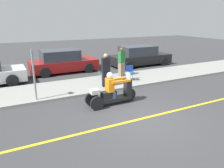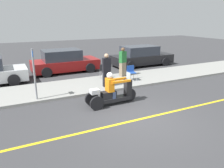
{
  "view_description": "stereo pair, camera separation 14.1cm",
  "coord_description": "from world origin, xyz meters",
  "px_view_note": "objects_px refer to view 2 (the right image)",
  "views": [
    {
      "loc": [
        -4.27,
        -5.94,
        3.51
      ],
      "look_at": [
        -0.34,
        1.73,
        0.9
      ],
      "focal_mm": 35.0,
      "sensor_mm": 36.0,
      "label": 1
    },
    {
      "loc": [
        -4.15,
        -6.01,
        3.51
      ],
      "look_at": [
        -0.34,
        1.73,
        0.9
      ],
      "focal_mm": 35.0,
      "sensor_mm": 36.0,
      "label": 2
    }
  ],
  "objects_px": {
    "motorcycle_trike": "(112,93)",
    "parked_car_lot_right": "(141,56)",
    "spectator_by_tree": "(107,71)",
    "street_sign": "(34,72)",
    "spectator_near_curb": "(123,63)",
    "folding_chair_set_back": "(131,71)",
    "parked_car_lot_center": "(64,62)",
    "folding_chair_curbside": "(104,70)"
  },
  "relations": [
    {
      "from": "spectator_near_curb",
      "to": "street_sign",
      "type": "relative_size",
      "value": 0.79
    },
    {
      "from": "spectator_near_curb",
      "to": "parked_car_lot_right",
      "type": "xyz_separation_m",
      "value": [
        3.04,
        2.58,
        -0.24
      ]
    },
    {
      "from": "motorcycle_trike",
      "to": "parked_car_lot_right",
      "type": "bearing_deg",
      "value": 48.08
    },
    {
      "from": "parked_car_lot_center",
      "to": "parked_car_lot_right",
      "type": "bearing_deg",
      "value": -5.09
    },
    {
      "from": "folding_chair_set_back",
      "to": "street_sign",
      "type": "relative_size",
      "value": 0.37
    },
    {
      "from": "folding_chair_curbside",
      "to": "street_sign",
      "type": "height_order",
      "value": "street_sign"
    },
    {
      "from": "motorcycle_trike",
      "to": "street_sign",
      "type": "bearing_deg",
      "value": 148.49
    },
    {
      "from": "spectator_by_tree",
      "to": "motorcycle_trike",
      "type": "bearing_deg",
      "value": -109.11
    },
    {
      "from": "motorcycle_trike",
      "to": "parked_car_lot_center",
      "type": "height_order",
      "value": "parked_car_lot_center"
    },
    {
      "from": "spectator_by_tree",
      "to": "folding_chair_curbside",
      "type": "xyz_separation_m",
      "value": [
        0.53,
        1.48,
        -0.32
      ]
    },
    {
      "from": "parked_car_lot_center",
      "to": "folding_chair_set_back",
      "type": "bearing_deg",
      "value": -55.78
    },
    {
      "from": "spectator_near_curb",
      "to": "folding_chair_curbside",
      "type": "height_order",
      "value": "spectator_near_curb"
    },
    {
      "from": "parked_car_lot_center",
      "to": "street_sign",
      "type": "bearing_deg",
      "value": -116.79
    },
    {
      "from": "spectator_near_curb",
      "to": "spectator_by_tree",
      "type": "relative_size",
      "value": 1.01
    },
    {
      "from": "folding_chair_curbside",
      "to": "spectator_near_curb",
      "type": "bearing_deg",
      "value": 0.26
    },
    {
      "from": "street_sign",
      "to": "spectator_near_curb",
      "type": "bearing_deg",
      "value": 19.29
    },
    {
      "from": "spectator_near_curb",
      "to": "spectator_by_tree",
      "type": "bearing_deg",
      "value": -139.81
    },
    {
      "from": "folding_chair_set_back",
      "to": "street_sign",
      "type": "distance_m",
      "value": 5.4
    },
    {
      "from": "spectator_by_tree",
      "to": "folding_chair_curbside",
      "type": "height_order",
      "value": "spectator_by_tree"
    },
    {
      "from": "motorcycle_trike",
      "to": "street_sign",
      "type": "xyz_separation_m",
      "value": [
        -2.8,
        1.72,
        0.81
      ]
    },
    {
      "from": "folding_chair_curbside",
      "to": "street_sign",
      "type": "xyz_separation_m",
      "value": [
        -4.06,
        -1.84,
        0.69
      ]
    },
    {
      "from": "spectator_near_curb",
      "to": "folding_chair_set_back",
      "type": "height_order",
      "value": "spectator_near_curb"
    },
    {
      "from": "motorcycle_trike",
      "to": "folding_chair_set_back",
      "type": "relative_size",
      "value": 2.74
    },
    {
      "from": "parked_car_lot_center",
      "to": "folding_chair_curbside",
      "type": "bearing_deg",
      "value": -63.39
    },
    {
      "from": "parked_car_lot_right",
      "to": "street_sign",
      "type": "relative_size",
      "value": 2.15
    },
    {
      "from": "parked_car_lot_center",
      "to": "street_sign",
      "type": "distance_m",
      "value": 5.58
    },
    {
      "from": "parked_car_lot_center",
      "to": "spectator_near_curb",
      "type": "bearing_deg",
      "value": -48.08
    },
    {
      "from": "spectator_near_curb",
      "to": "folding_chair_set_back",
      "type": "bearing_deg",
      "value": -89.99
    },
    {
      "from": "motorcycle_trike",
      "to": "spectator_by_tree",
      "type": "height_order",
      "value": "spectator_by_tree"
    },
    {
      "from": "spectator_by_tree",
      "to": "parked_car_lot_right",
      "type": "bearing_deg",
      "value": 40.28
    },
    {
      "from": "folding_chair_set_back",
      "to": "street_sign",
      "type": "xyz_separation_m",
      "value": [
        -5.29,
        -0.86,
        0.69
      ]
    },
    {
      "from": "spectator_near_curb",
      "to": "folding_chair_set_back",
      "type": "distance_m",
      "value": 1.05
    },
    {
      "from": "spectator_by_tree",
      "to": "parked_car_lot_center",
      "type": "relative_size",
      "value": 0.39
    },
    {
      "from": "spectator_by_tree",
      "to": "folding_chair_set_back",
      "type": "relative_size",
      "value": 2.08
    },
    {
      "from": "spectator_near_curb",
      "to": "folding_chair_set_back",
      "type": "relative_size",
      "value": 2.11
    },
    {
      "from": "parked_car_lot_right",
      "to": "street_sign",
      "type": "bearing_deg",
      "value": -151.97
    },
    {
      "from": "spectator_by_tree",
      "to": "street_sign",
      "type": "relative_size",
      "value": 0.77
    },
    {
      "from": "motorcycle_trike",
      "to": "folding_chair_curbside",
      "type": "distance_m",
      "value": 3.78
    },
    {
      "from": "folding_chair_set_back",
      "to": "parked_car_lot_right",
      "type": "distance_m",
      "value": 4.69
    },
    {
      "from": "motorcycle_trike",
      "to": "spectator_by_tree",
      "type": "relative_size",
      "value": 1.32
    },
    {
      "from": "spectator_near_curb",
      "to": "spectator_by_tree",
      "type": "xyz_separation_m",
      "value": [
        -1.76,
        -1.49,
        -0.01
      ]
    },
    {
      "from": "folding_chair_curbside",
      "to": "folding_chair_set_back",
      "type": "xyz_separation_m",
      "value": [
        1.23,
        -0.99,
        0.0
      ]
    }
  ]
}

